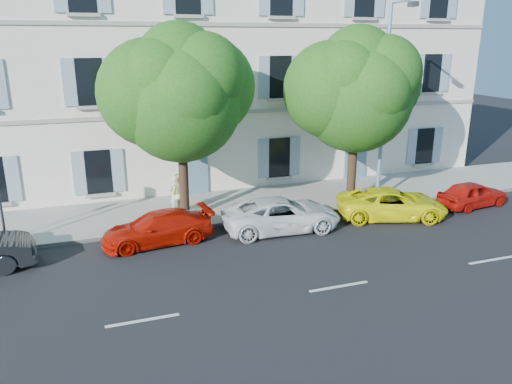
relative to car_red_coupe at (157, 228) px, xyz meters
name	(u,v)px	position (x,y,z in m)	size (l,w,h in m)	color
ground	(289,240)	(4.80, -1.31, -0.60)	(90.00, 90.00, 0.00)	black
sidewalk	(252,203)	(4.80, 3.14, -0.52)	(36.00, 4.50, 0.15)	#A09E96
kerb	(268,218)	(4.80, 0.97, -0.52)	(36.00, 0.16, 0.16)	#9E998E
building	(218,66)	(4.80, 8.89, 5.40)	(28.00, 7.00, 12.00)	white
car_red_coupe	(157,228)	(0.00, 0.00, 0.00)	(1.68, 4.13, 1.20)	#BB1305
car_white_coupe	(282,214)	(4.90, -0.25, 0.06)	(2.19, 4.74, 1.32)	white
car_yellow_supercar	(392,204)	(9.88, -0.47, 0.04)	(2.13, 4.62, 1.28)	#FFF90A
car_red_hatchback	(472,194)	(14.23, -0.36, -0.01)	(1.40, 3.48, 1.18)	#B6130B
tree_left	(180,100)	(1.43, 1.96, 4.48)	(4.94, 4.94, 7.66)	#3A2819
tree_right	(356,96)	(9.05, 1.59, 4.39)	(4.89, 4.89, 7.54)	#3A2819
street_lamp	(387,93)	(10.46, 1.42, 4.50)	(0.34, 1.87, 8.74)	#7293BF
pedestrian_a	(175,195)	(1.18, 2.73, 0.39)	(0.61, 0.40, 1.67)	silver
pedestrian_b	(178,194)	(1.31, 2.67, 0.43)	(0.86, 0.67, 1.77)	#C9C680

